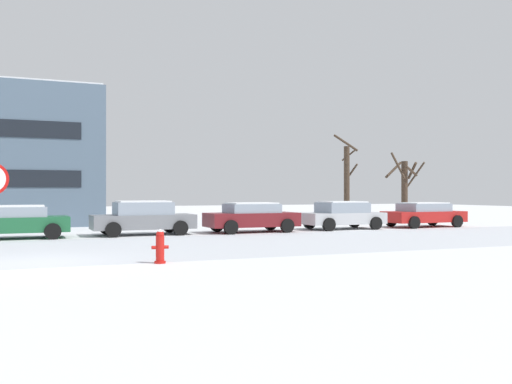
% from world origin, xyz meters
% --- Properties ---
extents(ground_plane, '(120.00, 120.00, 0.00)m').
position_xyz_m(ground_plane, '(0.00, 0.00, 0.00)').
color(ground_plane, white).
extents(road_surface, '(80.00, 8.34, 0.00)m').
position_xyz_m(road_surface, '(0.00, 3.17, 0.00)').
color(road_surface, silver).
rests_on(road_surface, ground).
extents(fire_hydrant, '(0.44, 0.30, 0.89)m').
position_xyz_m(fire_hydrant, '(3.08, -1.14, 0.45)').
color(fire_hydrant, red).
rests_on(fire_hydrant, ground).
extents(parked_car_green, '(3.87, 2.12, 1.33)m').
position_xyz_m(parked_car_green, '(-0.56, 8.55, 0.69)').
color(parked_car_green, '#1E6038').
rests_on(parked_car_green, ground).
extents(parked_car_gray, '(4.40, 2.16, 1.49)m').
position_xyz_m(parked_car_gray, '(4.42, 8.68, 0.75)').
color(parked_car_gray, slate).
rests_on(parked_car_gray, ground).
extents(parked_car_maroon, '(4.30, 2.15, 1.38)m').
position_xyz_m(parked_car_maroon, '(9.40, 8.44, 0.71)').
color(parked_car_maroon, maroon).
rests_on(parked_car_maroon, ground).
extents(parked_car_silver, '(4.18, 2.21, 1.40)m').
position_xyz_m(parked_car_silver, '(14.38, 8.68, 0.72)').
color(parked_car_silver, silver).
rests_on(parked_car_silver, ground).
extents(parked_car_red, '(4.41, 2.20, 1.32)m').
position_xyz_m(parked_car_red, '(19.37, 8.62, 0.69)').
color(parked_car_red, red).
rests_on(parked_car_red, ground).
extents(tree_far_right, '(1.62, 1.62, 5.20)m').
position_xyz_m(tree_far_right, '(16.91, 12.40, 2.44)').
color(tree_far_right, '#423326').
rests_on(tree_far_right, ground).
extents(tree_far_mid, '(1.95, 1.95, 4.30)m').
position_xyz_m(tree_far_mid, '(20.94, 12.35, 2.19)').
color(tree_far_mid, '#423326').
rests_on(tree_far_mid, ground).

